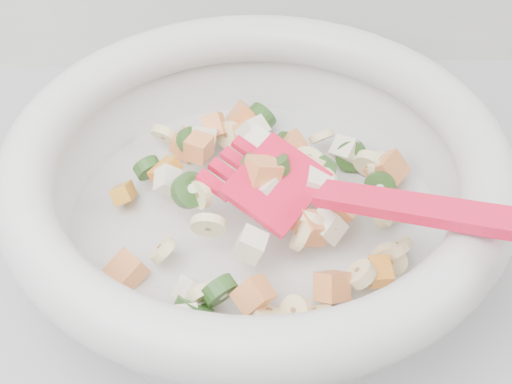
{
  "coord_description": "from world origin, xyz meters",
  "views": [
    {
      "loc": [
        -0.06,
        1.08,
        1.33
      ],
      "look_at": [
        -0.05,
        1.48,
        0.95
      ],
      "focal_mm": 50.0,
      "sensor_mm": 36.0,
      "label": 1
    }
  ],
  "objects": [
    {
      "name": "mixing_bowl",
      "position": [
        -0.05,
        1.48,
        0.96
      ],
      "size": [
        0.42,
        0.38,
        0.15
      ],
      "color": "silver",
      "rests_on": "counter"
    }
  ]
}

